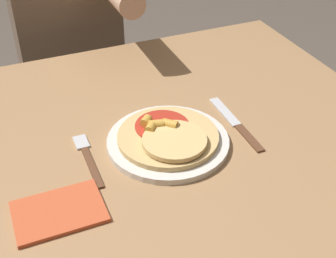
{
  "coord_description": "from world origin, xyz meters",
  "views": [
    {
      "loc": [
        -0.27,
        -0.76,
        1.35
      ],
      "look_at": [
        0.03,
        -0.04,
        0.79
      ],
      "focal_mm": 50.0,
      "sensor_mm": 36.0,
      "label": 1
    }
  ],
  "objects": [
    {
      "name": "plate",
      "position": [
        0.03,
        -0.04,
        0.75
      ],
      "size": [
        0.26,
        0.26,
        0.01
      ],
      "color": "silver",
      "rests_on": "dining_table"
    },
    {
      "name": "dining_table",
      "position": [
        0.0,
        0.0,
        0.64
      ],
      "size": [
        1.13,
        0.91,
        0.75
      ],
      "color": "#9E754C",
      "rests_on": "ground_plane"
    },
    {
      "name": "knife",
      "position": [
        0.2,
        -0.03,
        0.75
      ],
      "size": [
        0.02,
        0.22,
        0.0
      ],
      "color": "brown",
      "rests_on": "dining_table"
    },
    {
      "name": "fork",
      "position": [
        -0.14,
        -0.01,
        0.75
      ],
      "size": [
        0.03,
        0.18,
        0.0
      ],
      "color": "brown",
      "rests_on": "dining_table"
    },
    {
      "name": "napkin",
      "position": [
        -0.22,
        -0.15,
        0.75
      ],
      "size": [
        0.16,
        0.11,
        0.01
      ],
      "color": "#C6512D",
      "rests_on": "dining_table"
    },
    {
      "name": "pizza",
      "position": [
        0.03,
        -0.04,
        0.77
      ],
      "size": [
        0.21,
        0.21,
        0.04
      ],
      "color": "tan",
      "rests_on": "plate"
    },
    {
      "name": "person_diner",
      "position": [
        -0.02,
        0.69,
        0.72
      ],
      "size": [
        0.33,
        0.52,
        1.25
      ],
      "color": "#2D2D38",
      "rests_on": "ground_plane"
    }
  ]
}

